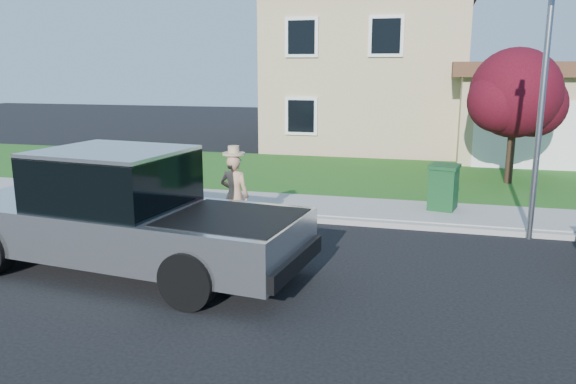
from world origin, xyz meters
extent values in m
plane|color=black|center=(0.00, 0.00, 0.00)|extent=(80.00, 80.00, 0.00)
cube|color=gray|center=(1.00, 2.90, 0.06)|extent=(40.00, 0.20, 0.12)
cube|color=gray|center=(1.00, 4.00, 0.07)|extent=(40.00, 2.00, 0.15)
cube|color=#215117|center=(1.00, 8.50, 0.05)|extent=(40.00, 7.00, 0.10)
cube|color=tan|center=(0.00, 17.00, 3.20)|extent=(8.00, 9.00, 6.40)
cube|color=tan|center=(6.50, 14.00, 1.60)|extent=(5.50, 6.00, 3.20)
cube|color=white|center=(6.50, 10.98, 1.25)|extent=(4.60, 0.12, 2.30)
cube|color=#4C2D1E|center=(6.50, 14.00, 3.40)|extent=(6.20, 6.80, 0.50)
cube|color=white|center=(-2.20, 12.45, 4.60)|extent=(1.30, 0.10, 1.50)
cube|color=white|center=(1.00, 12.45, 4.60)|extent=(1.30, 0.10, 1.50)
cube|color=black|center=(-2.20, 12.45, 1.60)|extent=(1.30, 0.10, 1.50)
cylinder|color=black|center=(-4.03, 0.27, 0.44)|extent=(0.90, 0.43, 0.87)
cylinder|color=black|center=(-0.42, -2.17, 0.44)|extent=(0.90, 0.43, 0.87)
cylinder|color=black|center=(-0.19, -0.18, 0.44)|extent=(0.90, 0.43, 0.87)
cube|color=#B6B9BD|center=(-2.14, -0.96, 0.75)|extent=(6.42, 2.89, 0.78)
cube|color=black|center=(-2.30, -0.94, 1.58)|extent=(2.51, 2.28, 0.93)
cube|color=#B6B9BD|center=(-2.30, -0.94, 2.06)|extent=(2.51, 2.28, 0.09)
cube|color=black|center=(-0.09, -1.20, 1.12)|extent=(2.16, 2.07, 0.07)
cube|color=black|center=(0.97, -1.33, 0.54)|extent=(0.37, 2.07, 0.27)
cube|color=black|center=(-3.03, 0.33, 1.47)|extent=(0.16, 0.25, 0.20)
imported|color=tan|center=(-1.02, 1.44, 0.86)|extent=(0.67, 0.48, 1.72)
cylinder|color=tan|center=(-1.02, 1.44, 1.74)|extent=(0.46, 0.46, 0.05)
cylinder|color=tan|center=(-1.02, 1.44, 1.81)|extent=(0.23, 0.23, 0.16)
cylinder|color=black|center=(5.11, 8.29, 1.00)|extent=(0.22, 0.22, 1.80)
sphere|color=#4A0F19|center=(5.11, 8.29, 2.74)|extent=(2.58, 2.58, 2.58)
sphere|color=#4A0F19|center=(5.67, 8.63, 2.40)|extent=(1.91, 1.91, 1.91)
sphere|color=#4A0F19|center=(4.66, 7.95, 2.52)|extent=(1.80, 1.80, 1.80)
cube|color=#103E1B|center=(3.18, 4.30, 0.64)|extent=(0.72, 0.80, 0.98)
cube|color=#103E1B|center=(3.18, 4.30, 1.17)|extent=(0.79, 0.87, 0.08)
cylinder|color=slate|center=(4.90, 2.75, 2.47)|extent=(0.12, 0.12, 4.94)
camera|label=1|loc=(2.89, -9.19, 3.41)|focal=35.00mm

